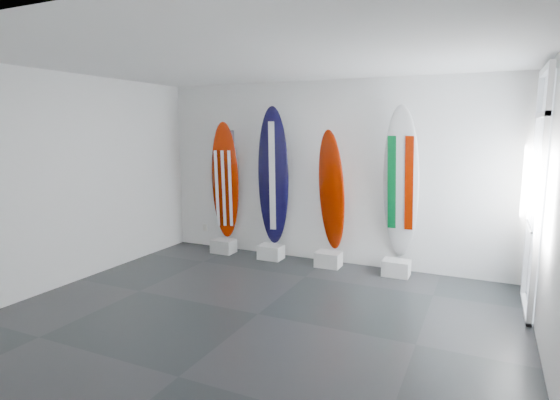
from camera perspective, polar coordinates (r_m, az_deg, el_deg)
The scene contains 16 objects.
floor at distance 5.63m, azimuth -2.80°, elevation -14.22°, with size 6.00×6.00×0.00m, color black.
ceiling at distance 5.24m, azimuth -3.06°, elevation 17.57°, with size 6.00×6.00×0.00m, color white.
wall_back at distance 7.51m, azimuth 6.04°, elevation 3.44°, with size 6.00×6.00×0.00m, color white.
wall_front at distance 3.27m, azimuth -23.93°, elevation -4.46°, with size 6.00×6.00×0.00m, color white.
wall_left at distance 7.13m, azimuth -24.78°, elevation 2.38°, with size 5.00×5.00×0.00m, color white.
wall_right at distance 4.66m, azimuth 31.74°, elevation -1.21°, with size 5.00×5.00×0.00m, color white.
display_block_usa at distance 8.26m, azimuth -7.16°, elevation -5.80°, with size 0.40×0.30×0.24m, color silver.
surfboard_usa at distance 8.13m, azimuth -6.94°, elevation 2.37°, with size 0.48×0.08×2.12m, color #781200.
display_block_navy at distance 7.81m, azimuth -1.15°, elevation -6.61°, with size 0.40×0.30×0.24m, color silver.
surfboard_navy at distance 7.66m, azimuth -0.85°, elevation 2.97°, with size 0.53×0.08×2.36m, color black.
display_block_swiss at distance 7.43m, azimuth 6.15°, elevation -7.48°, with size 0.40×0.30×0.24m, color silver.
surfboard_swiss at distance 7.29m, azimuth 6.55°, elevation 1.09°, with size 0.45×0.08×1.99m, color #781200.
display_block_italy at distance 7.17m, azimuth 14.49°, elevation -8.33°, with size 0.40×0.30×0.24m, color silver.
surfboard_italy at distance 7.00m, azimuth 15.05°, elevation 1.99°, with size 0.53×0.08×2.35m, color silver.
wall_outlet at distance 8.77m, azimuth -9.46°, elevation -3.44°, with size 0.09×0.02×0.13m, color silver.
glass_door at distance 6.20m, azimuth 29.80°, elevation 0.44°, with size 0.12×1.16×2.85m, color white, non-canonical shape.
Camera 1 is at (2.42, -4.57, 2.21)m, focal length 28.90 mm.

